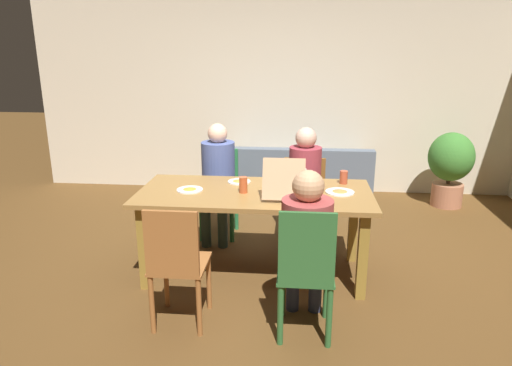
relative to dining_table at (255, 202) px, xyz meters
name	(u,v)px	position (x,y,z in m)	size (l,w,h in m)	color
ground_plane	(255,273)	(0.00, 0.00, -0.68)	(20.00, 20.00, 0.00)	brown
back_wall	(273,94)	(0.00, 2.66, 0.66)	(6.63, 0.12, 2.69)	beige
dining_table	(255,202)	(0.00, 0.00, 0.00)	(2.01, 0.92, 0.78)	olive
chair_0	(306,271)	(0.44, -0.93, -0.16)	(0.39, 0.42, 0.98)	#2D622F
person_0	(306,236)	(0.44, -0.80, 0.03)	(0.35, 0.49, 1.20)	#2D314C
chair_1	(220,190)	(-0.47, 0.93, -0.19)	(0.38, 0.41, 0.92)	#29743E
person_1	(218,172)	(-0.47, 0.79, 0.04)	(0.35, 0.54, 1.22)	#2C433D
chair_2	(304,196)	(0.44, 0.86, -0.21)	(0.46, 0.39, 0.85)	brown
person_2	(305,177)	(0.44, 0.73, 0.03)	(0.33, 0.54, 1.21)	#2D434E
chair_3	(177,262)	(-0.47, -0.89, -0.16)	(0.39, 0.41, 0.94)	#9B5D2D
pizza_box_0	(284,188)	(0.25, -0.04, 0.15)	(0.34, 0.48, 0.34)	tan
plate_0	(239,181)	(-0.17, 0.26, 0.11)	(0.21, 0.21, 0.03)	silver
plate_1	(190,189)	(-0.56, -0.03, 0.11)	(0.23, 0.23, 0.03)	white
plate_2	(340,192)	(0.73, 0.03, 0.11)	(0.24, 0.24, 0.03)	white
drinking_glass_0	(243,185)	(-0.09, -0.04, 0.17)	(0.07, 0.07, 0.14)	#BA5029
drinking_glass_1	(302,175)	(0.41, 0.36, 0.16)	(0.08, 0.08, 0.12)	silver
drinking_glass_2	(344,177)	(0.78, 0.31, 0.16)	(0.07, 0.07, 0.12)	#B0492E
couch	(296,181)	(0.34, 2.05, -0.40)	(1.88, 0.89, 0.78)	slate
potted_plant	(450,164)	(2.28, 2.09, -0.12)	(0.56, 0.56, 0.95)	#B06E4F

